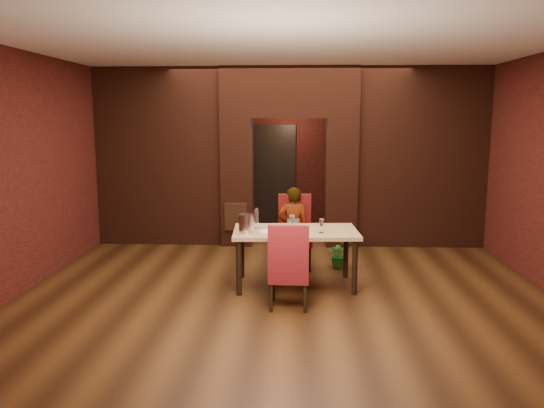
{
  "coord_description": "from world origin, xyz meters",
  "views": [
    {
      "loc": [
        0.14,
        -7.59,
        2.31
      ],
      "look_at": [
        -0.22,
        0.0,
        1.07
      ],
      "focal_mm": 35.0,
      "sensor_mm": 36.0,
      "label": 1
    }
  ],
  "objects": [
    {
      "name": "lintel",
      "position": [
        0.0,
        2.0,
        2.75
      ],
      "size": [
        2.45,
        0.55,
        0.9
      ],
      "primitive_type": "cube",
      "color": "maroon",
      "rests_on": "ground"
    },
    {
      "name": "wine_glass_a",
      "position": [
        0.08,
        -0.41,
        0.89
      ],
      "size": [
        0.08,
        0.08,
        0.19
      ],
      "primitive_type": null,
      "color": "silver",
      "rests_on": "dining_table"
    },
    {
      "name": "wing_wall_right",
      "position": [
        2.36,
        2.0,
        1.6
      ],
      "size": [
        2.28,
        0.35,
        3.2
      ],
      "primitive_type": "cube",
      "color": "maroon",
      "rests_on": "ground"
    },
    {
      "name": "ceiling",
      "position": [
        0.0,
        0.0,
        3.2
      ],
      "size": [
        7.0,
        8.0,
        0.04
      ],
      "primitive_type": "cube",
      "color": "silver",
      "rests_on": "ground"
    },
    {
      "name": "wall_left",
      "position": [
        -3.5,
        0.0,
        1.6
      ],
      "size": [
        0.04,
        8.0,
        3.2
      ],
      "primitive_type": "cube",
      "color": "maroon",
      "rests_on": "ground"
    },
    {
      "name": "wine_glass_c",
      "position": [
        0.47,
        -0.65,
        0.88
      ],
      "size": [
        0.08,
        0.08,
        0.19
      ],
      "primitive_type": null,
      "color": "white",
      "rests_on": "dining_table"
    },
    {
      "name": "person_seated",
      "position": [
        0.09,
        0.32,
        0.64
      ],
      "size": [
        0.47,
        0.31,
        1.28
      ],
      "primitive_type": "imported",
      "rotation": [
        0.0,
        0.0,
        3.15
      ],
      "color": "white",
      "rests_on": "ground"
    },
    {
      "name": "wine_bucket",
      "position": [
        -0.53,
        -0.67,
        0.91
      ],
      "size": [
        0.2,
        0.2,
        0.25
      ],
      "primitive_type": "cylinder",
      "color": "#B4B4BC",
      "rests_on": "dining_table"
    },
    {
      "name": "wall_right",
      "position": [
        3.5,
        0.0,
        1.6
      ],
      "size": [
        0.04,
        8.0,
        3.2
      ],
      "primitive_type": "cube",
      "color": "maroon",
      "rests_on": "ground"
    },
    {
      "name": "rear_door_frame",
      "position": [
        -0.4,
        3.9,
        1.05
      ],
      "size": [
        1.02,
        0.04,
        2.22
      ],
      "primitive_type": "cube",
      "color": "black",
      "rests_on": "ground"
    },
    {
      "name": "wall_front",
      "position": [
        0.0,
        -4.0,
        1.6
      ],
      "size": [
        7.0,
        0.04,
        3.2
      ],
      "primitive_type": "cube",
      "color": "maroon",
      "rests_on": "ground"
    },
    {
      "name": "wall_back",
      "position": [
        0.0,
        4.0,
        1.6
      ],
      "size": [
        7.0,
        0.04,
        3.2
      ],
      "primitive_type": "cube",
      "color": "maroon",
      "rests_on": "ground"
    },
    {
      "name": "pillar_left",
      "position": [
        -0.95,
        2.0,
        1.15
      ],
      "size": [
        0.55,
        0.55,
        2.3
      ],
      "primitive_type": "cube",
      "color": "maroon",
      "rests_on": "ground"
    },
    {
      "name": "dining_table",
      "position": [
        0.13,
        -0.49,
        0.4
      ],
      "size": [
        1.74,
        1.04,
        0.79
      ],
      "primitive_type": "cube",
      "rotation": [
        0.0,
        0.0,
        0.06
      ],
      "color": "tan",
      "rests_on": "ground"
    },
    {
      "name": "chair_far",
      "position": [
        0.12,
        0.4,
        0.56
      ],
      "size": [
        0.53,
        0.53,
        1.13
      ],
      "primitive_type": "cube",
      "rotation": [
        0.0,
        0.0,
        0.04
      ],
      "color": "maroon",
      "rests_on": "ground"
    },
    {
      "name": "wing_wall_left",
      "position": [
        -2.36,
        2.0,
        1.6
      ],
      "size": [
        2.28,
        0.35,
        3.2
      ],
      "primitive_type": "cube",
      "color": "maroon",
      "rests_on": "ground"
    },
    {
      "name": "vent_panel",
      "position": [
        -0.95,
        1.71,
        0.55
      ],
      "size": [
        0.4,
        0.03,
        0.5
      ],
      "primitive_type": "cube",
      "color": "brown",
      "rests_on": "ground"
    },
    {
      "name": "water_bottle",
      "position": [
        -0.42,
        -0.38,
        0.93
      ],
      "size": [
        0.07,
        0.07,
        0.28
      ],
      "primitive_type": "cylinder",
      "color": "white",
      "rests_on": "dining_table"
    },
    {
      "name": "potted_plant",
      "position": [
        0.83,
        0.44,
        0.22
      ],
      "size": [
        0.43,
        0.38,
        0.44
      ],
      "primitive_type": "imported",
      "rotation": [
        0.0,
        0.0,
        0.11
      ],
      "color": "#1E621C",
      "rests_on": "ground"
    },
    {
      "name": "tasting_sheet",
      "position": [
        -0.2,
        -0.59,
        0.79
      ],
      "size": [
        0.32,
        0.27,
        0.0
      ],
      "primitive_type": "cube",
      "rotation": [
        0.0,
        0.0,
        0.28
      ],
      "color": "white",
      "rests_on": "dining_table"
    },
    {
      "name": "floor",
      "position": [
        0.0,
        0.0,
        0.0
      ],
      "size": [
        8.0,
        8.0,
        0.0
      ],
      "primitive_type": "plane",
      "color": "#412510",
      "rests_on": "ground"
    },
    {
      "name": "pillar_right",
      "position": [
        0.95,
        2.0,
        1.15
      ],
      "size": [
        0.55,
        0.55,
        2.3
      ],
      "primitive_type": "cube",
      "color": "maroon",
      "rests_on": "ground"
    },
    {
      "name": "wine_glass_b",
      "position": [
        0.09,
        -0.54,
        0.89
      ],
      "size": [
        0.08,
        0.08,
        0.2
      ],
      "primitive_type": null,
      "color": "white",
      "rests_on": "dining_table"
    },
    {
      "name": "rear_door",
      "position": [
        -0.4,
        3.94,
        1.05
      ],
      "size": [
        0.9,
        0.08,
        2.1
      ],
      "primitive_type": "cube",
      "color": "black",
      "rests_on": "ground"
    },
    {
      "name": "chair_near",
      "position": [
        0.05,
        -1.32,
        0.53
      ],
      "size": [
        0.49,
        0.49,
        1.07
      ],
      "primitive_type": "cube",
      "rotation": [
        0.0,
        0.0,
        3.12
      ],
      "color": "maroon",
      "rests_on": "ground"
    }
  ]
}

